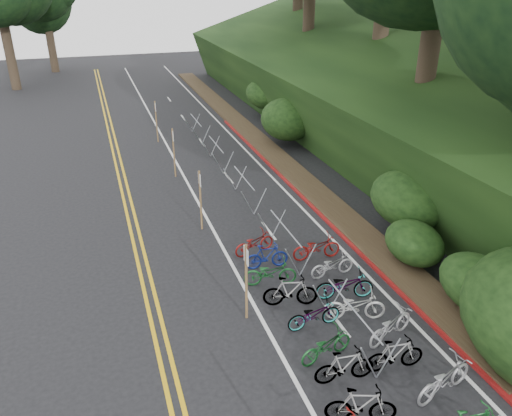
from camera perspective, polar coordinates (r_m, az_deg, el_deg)
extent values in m
cube|color=gold|center=(19.05, -13.62, -4.87)|extent=(0.12, 80.00, 0.01)
cube|color=gold|center=(19.06, -12.73, -4.75)|extent=(0.12, 80.00, 0.01)
cube|color=silver|center=(19.44, -4.38, -3.51)|extent=(0.12, 80.00, 0.01)
cube|color=silver|center=(20.70, 6.95, -1.72)|extent=(0.12, 80.00, 0.01)
cube|color=silver|center=(15.36, 9.24, -12.59)|extent=(0.10, 1.60, 0.01)
cube|color=silver|center=(19.97, 1.47, -2.60)|extent=(0.10, 1.60, 0.01)
cube|color=silver|center=(25.17, -3.16, 3.50)|extent=(0.10, 1.60, 0.01)
cube|color=silver|center=(30.66, -6.19, 7.45)|extent=(0.10, 1.60, 0.01)
cube|color=silver|center=(36.32, -8.33, 10.18)|extent=(0.10, 1.60, 0.01)
cube|color=silver|center=(42.07, -9.90, 12.16)|extent=(0.10, 1.60, 0.01)
cube|color=maroon|center=(22.50, 5.98, 0.77)|extent=(0.25, 28.00, 0.10)
cube|color=black|center=(33.61, 11.63, 13.62)|extent=(12.32, 44.00, 9.11)
cube|color=#382819|center=(31.46, -0.28, 8.21)|extent=(1.40, 44.00, 0.16)
ellipsoid|color=#284C19|center=(16.25, 24.27, -8.01)|extent=(2.00, 2.80, 1.60)
ellipsoid|color=#284C19|center=(19.83, 16.98, 0.98)|extent=(2.60, 3.64, 2.08)
ellipsoid|color=#284C19|center=(25.00, 11.72, 7.68)|extent=(2.20, 3.08, 1.76)
ellipsoid|color=#284C19|center=(29.70, 3.55, 10.09)|extent=(3.00, 4.20, 2.40)
ellipsoid|color=#284C19|center=(35.36, 0.96, 12.90)|extent=(2.40, 3.36, 1.92)
ellipsoid|color=#284C19|center=(39.34, 0.83, 15.20)|extent=(2.80, 3.92, 2.24)
ellipsoid|color=#284C19|center=(18.13, 17.62, -3.78)|extent=(1.80, 2.52, 1.44)
ellipsoid|color=#284C19|center=(28.58, 9.30, 11.36)|extent=(3.20, 4.48, 2.56)
cylinder|color=#2D2319|center=(23.49, 19.02, 15.50)|extent=(0.86, 0.86, 6.74)
cylinder|color=#2D2319|center=(31.33, 14.23, 20.38)|extent=(0.91, 0.91, 7.64)
cylinder|color=#2D2319|center=(38.01, 6.02, 20.09)|extent=(0.84, 0.84, 6.29)
cylinder|color=#2D2319|center=(46.25, 4.81, 22.49)|extent=(0.88, 0.88, 7.19)
cylinder|color=#2D2319|center=(49.36, -26.29, 15.40)|extent=(0.81, 0.81, 5.84)
cylinder|color=#2D2319|center=(57.04, -22.36, 16.89)|extent=(0.79, 0.79, 5.39)
cylinder|color=#989DA8|center=(13.95, 11.08, -11.30)|extent=(0.05, 3.00, 0.05)
cylinder|color=#989DA8|center=(13.28, 12.76, -16.90)|extent=(0.58, 0.04, 1.13)
cylinder|color=#989DA8|center=(13.53, 14.89, -16.25)|extent=(0.58, 0.04, 1.13)
cylinder|color=#989DA8|center=(15.16, 7.40, -10.34)|extent=(0.58, 0.04, 1.13)
cylinder|color=#989DA8|center=(15.38, 9.31, -9.90)|extent=(0.58, 0.04, 1.13)
cylinder|color=#989DA8|center=(17.75, 3.39, -2.25)|extent=(0.05, 3.00, 0.05)
cylinder|color=#989DA8|center=(16.82, 4.20, -6.23)|extent=(0.58, 0.04, 1.13)
cylinder|color=#989DA8|center=(17.02, 5.96, -5.90)|extent=(0.58, 0.04, 1.13)
cylinder|color=#989DA8|center=(19.09, 1.02, -2.06)|extent=(0.58, 0.04, 1.13)
cylinder|color=#989DA8|center=(19.26, 2.59, -1.82)|extent=(0.58, 0.04, 1.13)
cylinder|color=#989DA8|center=(22.04, -1.38, 3.48)|extent=(0.05, 3.00, 0.05)
cylinder|color=#989DA8|center=(20.96, -0.97, 0.57)|extent=(0.58, 0.04, 1.13)
cylinder|color=#989DA8|center=(21.12, 0.48, 0.77)|extent=(0.58, 0.04, 1.13)
cylinder|color=#989DA8|center=(23.43, -3.04, 3.30)|extent=(0.58, 0.04, 1.13)
cylinder|color=#989DA8|center=(23.57, -1.72, 3.46)|extent=(0.58, 0.04, 1.13)
cylinder|color=#989DA8|center=(26.58, -4.59, 7.29)|extent=(0.05, 3.00, 0.05)
cylinder|color=#989DA8|center=(25.42, -4.38, 5.06)|extent=(0.58, 0.04, 1.13)
cylinder|color=#989DA8|center=(25.55, -3.16, 5.21)|extent=(0.58, 0.04, 1.13)
cylinder|color=#989DA8|center=(27.99, -5.82, 6.94)|extent=(0.58, 0.04, 1.13)
cylinder|color=#989DA8|center=(28.11, -4.70, 7.07)|extent=(0.58, 0.04, 1.13)
cylinder|color=#989DA8|center=(31.26, -6.89, 9.96)|extent=(0.05, 3.00, 0.05)
cylinder|color=#989DA8|center=(30.05, -6.79, 8.19)|extent=(0.58, 0.04, 1.13)
cylinder|color=#989DA8|center=(30.16, -5.74, 8.30)|extent=(0.58, 0.04, 1.13)
cylinder|color=#989DA8|center=(32.68, -7.84, 9.54)|extent=(0.58, 0.04, 1.13)
cylinder|color=#989DA8|center=(32.79, -6.87, 9.65)|extent=(0.58, 0.04, 1.13)
cylinder|color=brown|center=(14.57, -1.12, -8.50)|extent=(0.08, 0.08, 2.50)
cube|color=silver|center=(14.09, -1.15, -5.46)|extent=(0.02, 0.40, 0.50)
cylinder|color=brown|center=(19.67, -6.35, 0.84)|extent=(0.08, 0.08, 2.50)
cube|color=silver|center=(19.32, -6.48, 3.27)|extent=(0.02, 0.40, 0.50)
cylinder|color=brown|center=(25.18, -9.37, 6.22)|extent=(0.08, 0.08, 2.50)
cube|color=silver|center=(24.90, -9.51, 8.18)|extent=(0.02, 0.40, 0.50)
cylinder|color=brown|center=(30.86, -11.31, 9.64)|extent=(0.08, 0.08, 2.50)
cube|color=silver|center=(30.64, -11.46, 11.26)|extent=(0.02, 0.40, 0.50)
imported|color=slate|center=(12.36, 11.91, -21.23)|extent=(1.00, 1.71, 0.99)
imported|color=#9E9EA3|center=(13.51, 20.72, -17.78)|extent=(1.12, 1.96, 0.98)
imported|color=slate|center=(13.23, 10.10, -17.37)|extent=(0.60, 1.63, 0.96)
imported|color=slate|center=(13.82, 15.62, -15.83)|extent=(0.61, 1.63, 0.96)
imported|color=#144C1E|center=(13.81, 8.02, -15.28)|extent=(0.94, 1.72, 0.86)
imported|color=#9E9EA3|center=(14.76, 15.12, -12.80)|extent=(1.20, 1.87, 0.93)
imported|color=slate|center=(14.80, 6.64, -11.99)|extent=(0.63, 1.67, 0.87)
imported|color=beige|center=(15.26, 11.26, -10.85)|extent=(1.13, 1.91, 0.95)
imported|color=slate|center=(15.53, 3.94, -9.48)|extent=(0.91, 1.76, 1.02)
imported|color=slate|center=(16.06, 10.09, -8.66)|extent=(1.02, 1.94, 0.97)
imported|color=#144C1E|center=(16.48, 1.65, -7.38)|extent=(0.96, 1.83, 0.92)
imported|color=#9E9EA3|center=(17.13, 8.70, -6.44)|extent=(0.68, 1.64, 0.84)
imported|color=navy|center=(17.35, 1.23, -5.53)|extent=(0.56, 1.56, 0.92)
imported|color=maroon|center=(18.00, 6.93, -4.47)|extent=(0.72, 1.81, 0.93)
imported|color=maroon|center=(18.24, -0.21, -3.99)|extent=(0.94, 1.70, 0.85)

